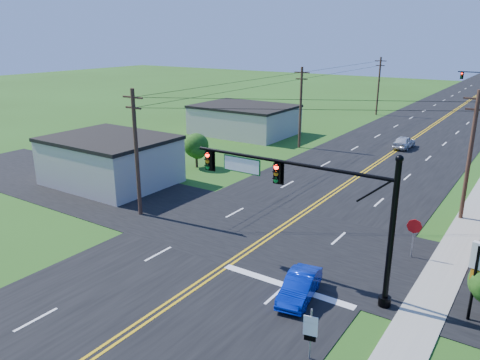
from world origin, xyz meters
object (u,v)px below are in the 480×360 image
Objects in this scene: route_sign at (310,331)px; stop_sign at (414,230)px; blue_car at (300,287)px; signal_mast_main at (304,195)px.

route_sign is 0.96× the size of stop_sign.
route_sign is 11.46m from stop_sign.
blue_car is 1.64× the size of route_sign.
signal_mast_main is 4.51m from blue_car.
signal_mast_main reaches higher than blue_car.
route_sign is (3.16, -5.49, -3.40)m from signal_mast_main.
blue_car is at bearing -65.01° from signal_mast_main.
blue_car is (0.77, -1.65, -4.13)m from signal_mast_main.
blue_car is 4.59m from route_sign.
route_sign reaches higher than blue_car.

